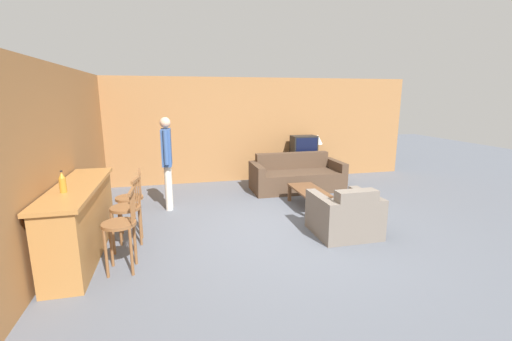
{
  "coord_description": "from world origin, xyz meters",
  "views": [
    {
      "loc": [
        -1.56,
        -4.94,
        2.15
      ],
      "look_at": [
        -0.14,
        0.83,
        0.85
      ],
      "focal_mm": 24.0,
      "sensor_mm": 36.0,
      "label": 1
    }
  ],
  "objects_px": {
    "bar_chair_far": "(131,202)",
    "coffee_table": "(309,192)",
    "bar_chair_near": "(121,229)",
    "couch_far": "(296,177)",
    "person_by_window": "(167,158)",
    "bottle": "(63,183)",
    "armchair_near": "(345,216)",
    "table_lamp": "(318,140)",
    "tv": "(304,146)",
    "tv_unit": "(303,168)",
    "bar_chair_mid": "(127,212)",
    "book_on_table": "(313,191)"
  },
  "relations": [
    {
      "from": "bar_chair_near",
      "to": "bar_chair_far",
      "type": "distance_m",
      "value": 1.12
    },
    {
      "from": "bar_chair_near",
      "to": "coffee_table",
      "type": "relative_size",
      "value": 0.97
    },
    {
      "from": "tv",
      "to": "coffee_table",
      "type": "bearing_deg",
      "value": -108.73
    },
    {
      "from": "coffee_table",
      "to": "book_on_table",
      "type": "xyz_separation_m",
      "value": [
        0.0,
        -0.21,
        0.07
      ]
    },
    {
      "from": "bar_chair_mid",
      "to": "couch_far",
      "type": "height_order",
      "value": "bar_chair_mid"
    },
    {
      "from": "coffee_table",
      "to": "tv",
      "type": "height_order",
      "value": "tv"
    },
    {
      "from": "tv",
      "to": "bar_chair_near",
      "type": "bearing_deg",
      "value": -135.12
    },
    {
      "from": "coffee_table",
      "to": "book_on_table",
      "type": "height_order",
      "value": "book_on_table"
    },
    {
      "from": "bar_chair_near",
      "to": "tv_unit",
      "type": "height_order",
      "value": "bar_chair_near"
    },
    {
      "from": "bar_chair_near",
      "to": "coffee_table",
      "type": "height_order",
      "value": "bar_chair_near"
    },
    {
      "from": "bar_chair_mid",
      "to": "couch_far",
      "type": "relative_size",
      "value": 0.5
    },
    {
      "from": "bar_chair_far",
      "to": "book_on_table",
      "type": "relative_size",
      "value": 5.5
    },
    {
      "from": "bar_chair_far",
      "to": "bottle",
      "type": "distance_m",
      "value": 1.23
    },
    {
      "from": "book_on_table",
      "to": "tv",
      "type": "bearing_deg",
      "value": 72.96
    },
    {
      "from": "table_lamp",
      "to": "bar_chair_near",
      "type": "bearing_deg",
      "value": -137.73
    },
    {
      "from": "tv_unit",
      "to": "book_on_table",
      "type": "relative_size",
      "value": 5.56
    },
    {
      "from": "bar_chair_far",
      "to": "armchair_near",
      "type": "height_order",
      "value": "bar_chair_far"
    },
    {
      "from": "couch_far",
      "to": "person_by_window",
      "type": "bearing_deg",
      "value": -165.39
    },
    {
      "from": "bar_chair_far",
      "to": "couch_far",
      "type": "relative_size",
      "value": 0.5
    },
    {
      "from": "bar_chair_near",
      "to": "bar_chair_far",
      "type": "height_order",
      "value": "same"
    },
    {
      "from": "bar_chair_near",
      "to": "coffee_table",
      "type": "xyz_separation_m",
      "value": [
        3.2,
        1.76,
        -0.24
      ]
    },
    {
      "from": "coffee_table",
      "to": "table_lamp",
      "type": "xyz_separation_m",
      "value": [
        1.11,
        2.15,
        0.71
      ]
    },
    {
      "from": "book_on_table",
      "to": "tv_unit",
      "type": "bearing_deg",
      "value": 72.98
    },
    {
      "from": "bar_chair_far",
      "to": "table_lamp",
      "type": "height_order",
      "value": "table_lamp"
    },
    {
      "from": "bar_chair_mid",
      "to": "bar_chair_far",
      "type": "distance_m",
      "value": 0.5
    },
    {
      "from": "book_on_table",
      "to": "table_lamp",
      "type": "distance_m",
      "value": 2.69
    },
    {
      "from": "bar_chair_far",
      "to": "person_by_window",
      "type": "bearing_deg",
      "value": 65.64
    },
    {
      "from": "bar_chair_mid",
      "to": "tv",
      "type": "xyz_separation_m",
      "value": [
        3.93,
        3.29,
        0.35
      ]
    },
    {
      "from": "person_by_window",
      "to": "bar_chair_near",
      "type": "bearing_deg",
      "value": -103.31
    },
    {
      "from": "person_by_window",
      "to": "armchair_near",
      "type": "bearing_deg",
      "value": -35.85
    },
    {
      "from": "coffee_table",
      "to": "book_on_table",
      "type": "relative_size",
      "value": 5.68
    },
    {
      "from": "couch_far",
      "to": "tv_unit",
      "type": "height_order",
      "value": "couch_far"
    },
    {
      "from": "table_lamp",
      "to": "couch_far",
      "type": "bearing_deg",
      "value": -136.71
    },
    {
      "from": "bar_chair_far",
      "to": "armchair_near",
      "type": "relative_size",
      "value": 1.11
    },
    {
      "from": "bar_chair_mid",
      "to": "bottle",
      "type": "distance_m",
      "value": 0.94
    },
    {
      "from": "couch_far",
      "to": "bar_chair_far",
      "type": "bearing_deg",
      "value": -150.1
    },
    {
      "from": "couch_far",
      "to": "coffee_table",
      "type": "bearing_deg",
      "value": -100.12
    },
    {
      "from": "bar_chair_far",
      "to": "coffee_table",
      "type": "bearing_deg",
      "value": 11.36
    },
    {
      "from": "bottle",
      "to": "table_lamp",
      "type": "distance_m",
      "value": 6.17
    },
    {
      "from": "armchair_near",
      "to": "coffee_table",
      "type": "bearing_deg",
      "value": 91.92
    },
    {
      "from": "tv_unit",
      "to": "person_by_window",
      "type": "height_order",
      "value": "person_by_window"
    },
    {
      "from": "armchair_near",
      "to": "tv",
      "type": "relative_size",
      "value": 1.49
    },
    {
      "from": "tv",
      "to": "person_by_window",
      "type": "bearing_deg",
      "value": -155.1
    },
    {
      "from": "coffee_table",
      "to": "bottle",
      "type": "distance_m",
      "value": 4.22
    },
    {
      "from": "bar_chair_mid",
      "to": "table_lamp",
      "type": "height_order",
      "value": "table_lamp"
    },
    {
      "from": "bottle",
      "to": "bar_chair_far",
      "type": "bearing_deg",
      "value": 53.54
    },
    {
      "from": "bottle",
      "to": "person_by_window",
      "type": "distance_m",
      "value": 2.43
    },
    {
      "from": "bar_chair_mid",
      "to": "person_by_window",
      "type": "distance_m",
      "value": 1.87
    },
    {
      "from": "bar_chair_mid",
      "to": "bottle",
      "type": "xyz_separation_m",
      "value": [
        -0.65,
        -0.38,
        0.57
      ]
    },
    {
      "from": "couch_far",
      "to": "armchair_near",
      "type": "distance_m",
      "value": 2.71
    }
  ]
}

